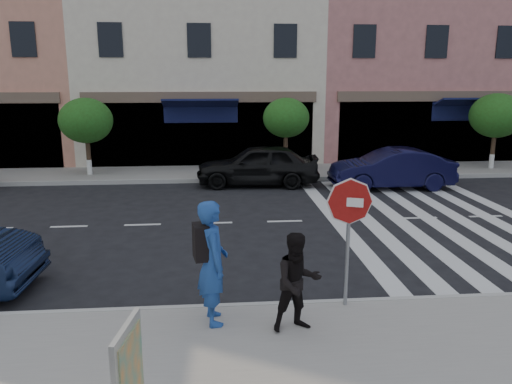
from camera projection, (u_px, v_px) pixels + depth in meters
name	position (u px, v px, depth m)	size (l,w,h in m)	color
ground	(215.00, 279.00, 10.19)	(120.00, 120.00, 0.00)	black
sidewalk_far	(214.00, 173.00, 20.84)	(60.00, 3.00, 0.15)	gray
building_centre	(201.00, 46.00, 25.38)	(11.00, 9.00, 11.00)	beige
building_east_mid	(431.00, 28.00, 26.15)	(13.00, 9.00, 13.00)	tan
street_tree_wb	(86.00, 121.00, 19.72)	(2.10, 2.10, 3.06)	#473323
street_tree_c	(286.00, 118.00, 20.38)	(1.90, 1.90, 3.04)	#473323
street_tree_ea	(496.00, 116.00, 21.12)	(2.20, 2.20, 3.19)	#473323
stop_sign	(349.00, 213.00, 8.34)	(0.75, 0.32, 2.27)	gray
photographer	(213.00, 262.00, 7.93)	(0.74, 0.49, 2.03)	#1F448E
walker	(298.00, 282.00, 7.71)	(0.77, 0.60, 1.59)	black
poster_board	(130.00, 382.00, 5.47)	(0.35, 0.86, 1.31)	beige
car_far_mid	(258.00, 165.00, 18.76)	(1.84, 4.57, 1.56)	black
car_far_right	(391.00, 169.00, 18.26)	(1.55, 4.44, 1.46)	black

